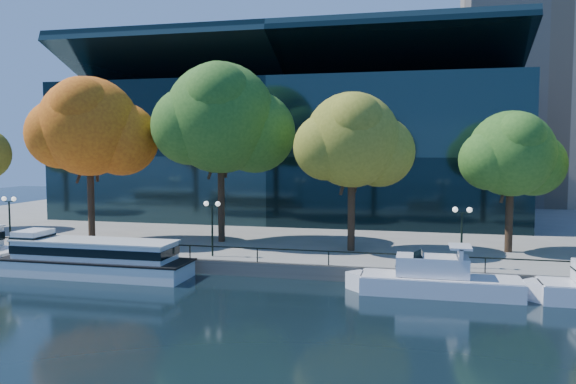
% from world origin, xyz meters
% --- Properties ---
extents(ground, '(160.00, 160.00, 0.00)m').
position_xyz_m(ground, '(0.00, 0.00, 0.00)').
color(ground, black).
rests_on(ground, ground).
extents(promenade, '(90.00, 67.08, 1.00)m').
position_xyz_m(promenade, '(0.00, 36.38, 0.50)').
color(promenade, slate).
rests_on(promenade, ground).
extents(railing, '(88.20, 0.08, 0.99)m').
position_xyz_m(railing, '(0.00, 3.25, 1.94)').
color(railing, black).
rests_on(railing, promenade).
extents(convention_building, '(50.00, 24.57, 21.43)m').
position_xyz_m(convention_building, '(-4.00, 31.79, 8.51)').
color(convention_building, black).
rests_on(convention_building, ground).
extents(tour_boat, '(16.07, 3.58, 3.05)m').
position_xyz_m(tour_boat, '(-11.91, 0.74, 1.30)').
color(tour_boat, white).
rests_on(tour_boat, ground).
extents(cruiser_near, '(10.53, 2.71, 3.05)m').
position_xyz_m(cruiser_near, '(11.75, 1.04, 0.95)').
color(cruiser_near, silver).
rests_on(cruiser_near, ground).
extents(tree_1, '(10.39, 8.52, 13.84)m').
position_xyz_m(tree_1, '(-16.04, 8.51, 10.50)').
color(tree_1, black).
rests_on(tree_1, promenade).
extents(tree_2, '(11.52, 9.44, 14.98)m').
position_xyz_m(tree_2, '(-5.15, 10.68, 11.17)').
color(tree_2, black).
rests_on(tree_2, promenade).
extents(tree_3, '(9.08, 7.44, 12.13)m').
position_xyz_m(tree_3, '(5.96, 9.05, 9.33)').
color(tree_3, black).
rests_on(tree_3, promenade).
extents(tree_4, '(8.05, 6.60, 10.68)m').
position_xyz_m(tree_4, '(17.66, 11.18, 8.31)').
color(tree_4, black).
rests_on(tree_4, promenade).
extents(lamp_0, '(1.26, 0.36, 4.03)m').
position_xyz_m(lamp_0, '(-20.92, 4.50, 3.98)').
color(lamp_0, black).
rests_on(lamp_0, promenade).
extents(lamp_1, '(1.26, 0.36, 4.03)m').
position_xyz_m(lamp_1, '(-3.77, 4.50, 3.98)').
color(lamp_1, black).
rests_on(lamp_1, promenade).
extents(lamp_2, '(1.26, 0.36, 4.03)m').
position_xyz_m(lamp_2, '(13.62, 4.50, 3.98)').
color(lamp_2, black).
rests_on(lamp_2, promenade).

